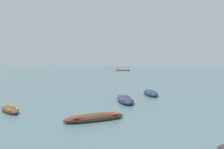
% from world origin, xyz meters
% --- Properties ---
extents(ground_plane, '(6000.00, 6000.00, 0.00)m').
position_xyz_m(ground_plane, '(0.00, 1500.00, 0.00)').
color(ground_plane, slate).
extents(mountain_1, '(1263.93, 1263.93, 316.00)m').
position_xyz_m(mountain_1, '(-984.47, 2263.69, 158.00)').
color(mountain_1, slate).
rests_on(mountain_1, ground).
extents(mountain_2, '(636.95, 636.95, 202.17)m').
position_xyz_m(mountain_2, '(-86.62, 2132.71, 101.09)').
color(mountain_2, '#4C5B56').
rests_on(mountain_2, ground).
extents(rowboat_1, '(4.16, 2.67, 0.58)m').
position_xyz_m(rowboat_1, '(-2.95, 8.20, 0.18)').
color(rowboat_1, '#4C3323').
rests_on(rowboat_1, ground).
extents(rowboat_3, '(2.83, 3.02, 0.54)m').
position_xyz_m(rowboat_3, '(-9.73, 10.66, 0.17)').
color(rowboat_3, brown).
rests_on(rowboat_3, ground).
extents(rowboat_4, '(1.72, 4.41, 0.78)m').
position_xyz_m(rowboat_4, '(2.59, 19.88, 0.24)').
color(rowboat_4, navy).
rests_on(rowboat_4, ground).
extents(rowboat_6, '(1.97, 4.72, 0.74)m').
position_xyz_m(rowboat_6, '(-0.67, 15.12, 0.23)').
color(rowboat_6, navy).
rests_on(rowboat_6, ground).
extents(ferry_0, '(9.32, 5.85, 2.54)m').
position_xyz_m(ferry_0, '(3.05, 129.22, 0.45)').
color(ferry_0, brown).
rests_on(ferry_0, ground).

